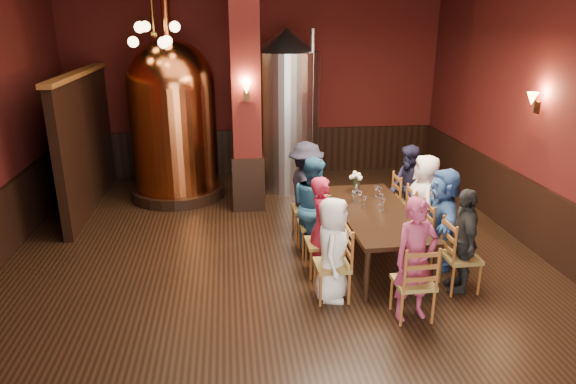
{
  "coord_description": "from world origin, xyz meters",
  "views": [
    {
      "loc": [
        -0.63,
        -6.25,
        3.41
      ],
      "look_at": [
        0.13,
        0.2,
        1.16
      ],
      "focal_mm": 32.0,
      "sensor_mm": 36.0,
      "label": 1
    }
  ],
  "objects": [
    {
      "name": "person_5",
      "position": [
        2.28,
        0.08,
        0.73
      ],
      "size": [
        0.62,
        1.4,
        1.45
      ],
      "primitive_type": "imported",
      "rotation": [
        0.0,
        0.0,
        4.57
      ],
      "color": "#305492",
      "rests_on": "ground"
    },
    {
      "name": "chair_4",
      "position": [
        2.29,
        -0.59,
        0.46
      ],
      "size": [
        0.47,
        0.47,
        0.92
      ],
      "primitive_type": null,
      "rotation": [
        0.0,
        0.0,
        1.59
      ],
      "color": "brown",
      "rests_on": "ground"
    },
    {
      "name": "person_3",
      "position": [
        0.56,
        1.39,
        0.77
      ],
      "size": [
        0.71,
        1.07,
        1.55
      ],
      "primitive_type": "imported",
      "rotation": [
        0.0,
        0.0,
        1.71
      ],
      "color": "black",
      "rests_on": "ground"
    },
    {
      "name": "column",
      "position": [
        -0.3,
        2.8,
        2.25
      ],
      "size": [
        0.58,
        0.58,
        4.5
      ],
      "primitive_type": "cube",
      "color": "#420E0E",
      "rests_on": "ground"
    },
    {
      "name": "person_1",
      "position": [
        0.58,
        0.06,
        0.7
      ],
      "size": [
        0.46,
        0.58,
        1.4
      ],
      "primitive_type": "imported",
      "rotation": [
        0.0,
        0.0,
        1.31
      ],
      "color": "#B11E3B",
      "rests_on": "ground"
    },
    {
      "name": "wainscot_back",
      "position": [
        0.0,
        4.96,
        0.5
      ],
      "size": [
        7.9,
        0.08,
        1.0
      ],
      "primitive_type": "cube",
      "color": "black",
      "rests_on": "ground"
    },
    {
      "name": "chair_6",
      "position": [
        2.27,
        0.74,
        0.46
      ],
      "size": [
        0.47,
        0.47,
        0.92
      ],
      "primitive_type": null,
      "rotation": [
        0.0,
        0.0,
        1.59
      ],
      "color": "brown",
      "rests_on": "ground"
    },
    {
      "name": "person_0",
      "position": [
        0.59,
        -0.61,
        0.67
      ],
      "size": [
        0.6,
        0.75,
        1.34
      ],
      "primitive_type": "imported",
      "rotation": [
        0.0,
        0.0,
        1.27
      ],
      "color": "white",
      "rests_on": "ground"
    },
    {
      "name": "person_7",
      "position": [
        2.26,
        1.41,
        0.72
      ],
      "size": [
        0.45,
        0.74,
        1.43
      ],
      "primitive_type": "imported",
      "rotation": [
        0.0,
        0.0,
        4.87
      ],
      "color": "#1A1933",
      "rests_on": "ground"
    },
    {
      "name": "pendant_cluster",
      "position": [
        -1.8,
        2.9,
        3.1
      ],
      "size": [
        0.9,
        0.9,
        1.7
      ],
      "primitive_type": null,
      "color": "#A57226",
      "rests_on": "room"
    },
    {
      "name": "wine_glass_3",
      "position": [
        1.2,
        0.81,
        0.83
      ],
      "size": [
        0.07,
        0.07,
        0.17
      ],
      "primitive_type": null,
      "color": "white",
      "rests_on": "dining_table"
    },
    {
      "name": "wine_glass_2",
      "position": [
        1.6,
        1.01,
        0.83
      ],
      "size": [
        0.07,
        0.07,
        0.17
      ],
      "primitive_type": null,
      "color": "white",
      "rests_on": "dining_table"
    },
    {
      "name": "chair_1",
      "position": [
        0.58,
        0.06,
        0.46
      ],
      "size": [
        0.47,
        0.47,
        0.92
      ],
      "primitive_type": null,
      "rotation": [
        0.0,
        0.0,
        -1.56
      ],
      "color": "brown",
      "rests_on": "ground"
    },
    {
      "name": "wine_glass_8",
      "position": [
        1.3,
        0.56,
        0.83
      ],
      "size": [
        0.07,
        0.07,
        0.17
      ],
      "primitive_type": null,
      "color": "white",
      "rests_on": "dining_table"
    },
    {
      "name": "wine_glass_6",
      "position": [
        1.54,
        0.43,
        0.83
      ],
      "size": [
        0.07,
        0.07,
        0.17
      ],
      "primitive_type": null,
      "color": "white",
      "rests_on": "dining_table"
    },
    {
      "name": "wine_glass_0",
      "position": [
        1.63,
        0.94,
        0.83
      ],
      "size": [
        0.07,
        0.07,
        0.17
      ],
      "primitive_type": null,
      "color": "white",
      "rests_on": "dining_table"
    },
    {
      "name": "person_6",
      "position": [
        2.27,
        0.74,
        0.73
      ],
      "size": [
        0.57,
        0.78,
        1.46
      ],
      "primitive_type": "imported",
      "rotation": [
        0.0,
        0.0,
        4.56
      ],
      "color": "white",
      "rests_on": "ground"
    },
    {
      "name": "person_4",
      "position": [
        2.29,
        -0.59,
        0.69
      ],
      "size": [
        0.5,
        0.86,
        1.38
      ],
      "primitive_type": "imported",
      "rotation": [
        0.0,
        0.0,
        4.5
      ],
      "color": "black",
      "rests_on": "ground"
    },
    {
      "name": "wine_glass_5",
      "position": [
        1.29,
        0.81,
        0.83
      ],
      "size": [
        0.07,
        0.07,
        0.17
      ],
      "primitive_type": null,
      "color": "white",
      "rests_on": "dining_table"
    },
    {
      "name": "wine_glass_7",
      "position": [
        1.32,
        1.16,
        0.83
      ],
      "size": [
        0.07,
        0.07,
        0.17
      ],
      "primitive_type": null,
      "color": "white",
      "rests_on": "dining_table"
    },
    {
      "name": "chair_7",
      "position": [
        2.26,
        1.41,
        0.46
      ],
      "size": [
        0.47,
        0.47,
        0.92
      ],
      "primitive_type": null,
      "rotation": [
        0.0,
        0.0,
        1.59
      ],
      "color": "brown",
      "rests_on": "ground"
    },
    {
      "name": "person_2",
      "position": [
        0.57,
        0.72,
        0.75
      ],
      "size": [
        0.6,
        0.81,
        1.49
      ],
      "primitive_type": "imported",
      "rotation": [
        0.0,
        0.0,
        1.95
      ],
      "color": "#285C85",
      "rests_on": "ground"
    },
    {
      "name": "wainscot_right",
      "position": [
        3.96,
        0.0,
        0.5
      ],
      "size": [
        0.08,
        9.9,
        1.0
      ],
      "primitive_type": "cube",
      "color": "black",
      "rests_on": "ground"
    },
    {
      "name": "chair_2",
      "position": [
        0.57,
        0.72,
        0.46
      ],
      "size": [
        0.47,
        0.47,
        0.92
      ],
      "primitive_type": null,
      "rotation": [
        0.0,
        0.0,
        -1.56
      ],
      "color": "brown",
      "rests_on": "ground"
    },
    {
      "name": "wine_glass_4",
      "position": [
        1.18,
        0.75,
        0.83
      ],
      "size": [
        0.07,
        0.07,
        0.17
      ],
      "primitive_type": null,
      "color": "white",
      "rests_on": "dining_table"
    },
    {
      "name": "wine_glass_1",
      "position": [
        1.56,
        0.64,
        0.83
      ],
      "size": [
        0.07,
        0.07,
        0.17
      ],
      "primitive_type": null,
      "color": "white",
      "rests_on": "dining_table"
    },
    {
      "name": "chair_3",
      "position": [
        0.56,
        1.39,
        0.46
      ],
      "size": [
        0.47,
        0.47,
        0.92
      ],
      "primitive_type": null,
      "rotation": [
        0.0,
        0.0,
        -1.56
      ],
      "color": "brown",
      "rests_on": "ground"
    },
    {
      "name": "rose_vase",
      "position": [
        1.34,
        1.22,
        0.98
      ],
      "size": [
        0.2,
        0.2,
        0.35
      ],
      "color": "white",
      "rests_on": "dining_table"
    },
    {
      "name": "sconce_wall",
      "position": [
        3.9,
        0.8,
        2.2
      ],
      "size": [
        0.2,
        0.2,
        0.36
      ],
      "primitive_type": null,
      "rotation": [
        0.0,
        0.0,
        1.57
      ],
      "color": "black",
      "rests_on": "room"
    },
    {
      "name": "dining_table",
      "position": [
        1.43,
        0.4,
        0.69
      ],
      "size": [
        1.03,
        2.41,
        0.75
      ],
      "rotation": [
        0.0,
        0.0,
        0.01
      ],
      "color": "black",
      "rests_on": "ground"
    },
    {
      "name": "chair_5",
      "position": [
        2.28,
        0.08,
        0.46
      ],
      "size": [
        0.47,
        0.47,
        0.92
      ],
      "primitive_type": null,
      "rotation": [
        0.0,
        0.0,
        1.59
      ],
      "color": "brown",
      "rests_on": "ground"
    },
    {
      "name": "room",
      "position": [
        0.0,
        0.0,
        2.25
      ],
      "size": [
        10.0,
        10.02,
        4.5
      ],
      "color": "black",
      "rests_on": "ground"
    },
    {
      "name": "person_8",
      "position": [
        1.45,
        -1.15,
        0.75
      ],
      "size": [
        0.6,
        0.45,
        1.49
      ],
      "primitive_type": "imported",
      "rotation": [
        0.0,
        0.0,
        6.48
      ],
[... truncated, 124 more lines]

